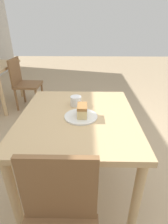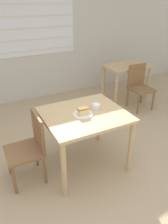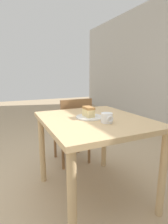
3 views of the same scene
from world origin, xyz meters
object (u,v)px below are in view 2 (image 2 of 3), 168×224
at_px(dining_table_near, 84,121).
at_px(coffee_mug, 96,107).
at_px(dining_table_far, 127,71).
at_px(cake_slice, 83,111).
at_px(plate, 83,114).
at_px(chair_near_window, 29,146).
at_px(chair_far_corner, 139,85).

xyz_separation_m(dining_table_near, coffee_mug, (0.18, 0.02, 0.15)).
bearing_deg(dining_table_far, cake_slice, -139.40).
height_order(dining_table_far, plate, plate).
relative_size(plate, cake_slice, 2.00).
height_order(chair_near_window, cake_slice, cake_slice).
bearing_deg(coffee_mug, chair_far_corner, 32.77).
xyz_separation_m(dining_table_near, cake_slice, (-0.04, -0.04, 0.17)).
distance_m(dining_table_far, chair_far_corner, 0.52).
height_order(dining_table_near, dining_table_far, dining_table_near).
relative_size(chair_near_window, coffee_mug, 8.62).
bearing_deg(chair_near_window, cake_slice, 80.94).
xyz_separation_m(cake_slice, coffee_mug, (0.21, 0.06, -0.02)).
distance_m(cake_slice, coffee_mug, 0.22).
xyz_separation_m(dining_table_near, chair_far_corner, (1.75, 1.04, -0.19)).
xyz_separation_m(plate, coffee_mug, (0.21, 0.05, 0.03)).
xyz_separation_m(dining_table_far, chair_near_window, (-2.50, -1.47, -0.14)).
height_order(chair_near_window, plate, chair_near_window).
bearing_deg(chair_near_window, plate, 81.83).
bearing_deg(coffee_mug, dining_table_far, 43.01).
relative_size(plate, coffee_mug, 2.45).
relative_size(dining_table_near, chair_far_corner, 1.14).
height_order(chair_near_window, chair_far_corner, same).
xyz_separation_m(chair_far_corner, coffee_mug, (-1.58, -1.02, 0.34)).
xyz_separation_m(dining_table_far, chair_far_corner, (-0.05, -0.50, -0.14)).
bearing_deg(chair_far_corner, coffee_mug, -145.13).
height_order(dining_table_far, cake_slice, cake_slice).
xyz_separation_m(dining_table_far, plate, (-1.84, -1.57, 0.17)).
height_order(dining_table_near, plate, plate).
relative_size(dining_table_far, plate, 3.78).
bearing_deg(dining_table_far, dining_table_near, -139.48).
height_order(plate, coffee_mug, coffee_mug).
xyz_separation_m(dining_table_near, chair_near_window, (-0.69, 0.07, -0.19)).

